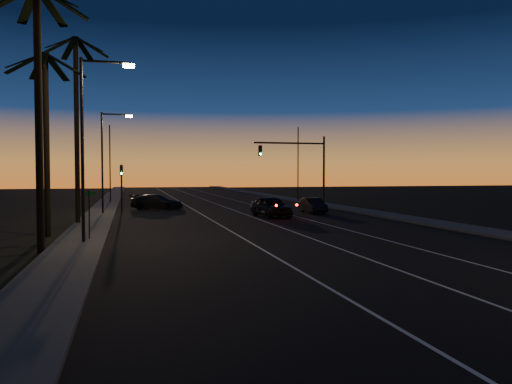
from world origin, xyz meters
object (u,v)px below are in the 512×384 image
object	(u,v)px
signal_mast	(301,159)
right_car	(313,205)
lead_car	(271,206)
cross_car	(157,202)

from	to	relation	value
signal_mast	right_car	bearing A→B (deg)	-96.90
lead_car	cross_car	world-z (taller)	lead_car
right_car	signal_mast	bearing A→B (deg)	83.10
right_car	cross_car	size ratio (longest dim) A/B	0.75
signal_mast	right_car	size ratio (longest dim) A/B	1.78
right_car	cross_car	world-z (taller)	cross_car
lead_car	right_car	distance (m)	5.35
signal_mast	lead_car	xyz separation A→B (m)	(-5.18, -7.65, -3.94)
signal_mast	right_car	world-z (taller)	signal_mast
signal_mast	lead_car	world-z (taller)	signal_mast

